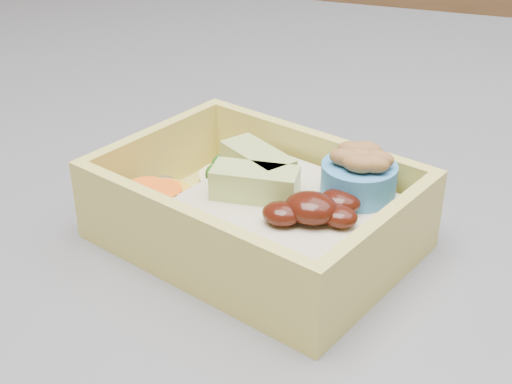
% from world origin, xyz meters
% --- Properties ---
extents(bento_box, '(0.19, 0.16, 0.06)m').
position_xyz_m(bento_box, '(-0.07, -0.19, 0.94)').
color(bento_box, '#D0C056').
rests_on(bento_box, island).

